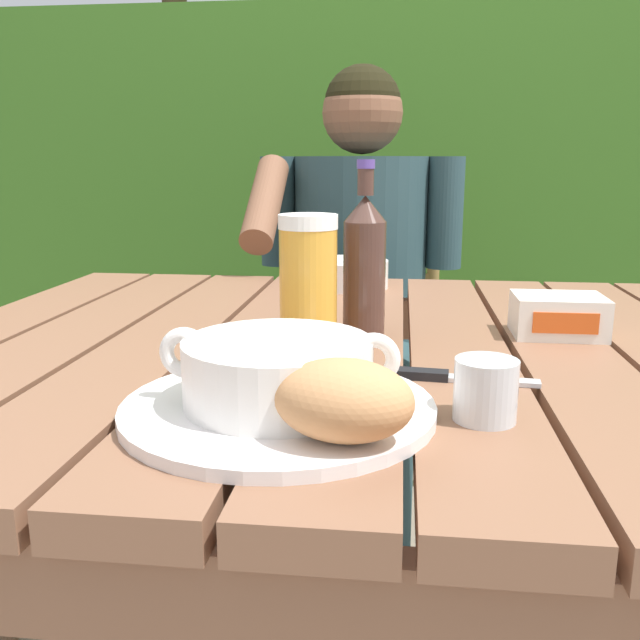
{
  "coord_description": "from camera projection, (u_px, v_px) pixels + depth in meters",
  "views": [
    {
      "loc": [
        0.06,
        -0.9,
        0.98
      ],
      "look_at": [
        -0.03,
        -0.19,
        0.82
      ],
      "focal_mm": 38.38,
      "sensor_mm": 36.0,
      "label": 1
    }
  ],
  "objects": [
    {
      "name": "soup_bowl",
      "position": [
        278.0,
        370.0,
        0.64
      ],
      "size": [
        0.23,
        0.18,
        0.07
      ],
      "color": "white",
      "rests_on": "serving_plate"
    },
    {
      "name": "butter_tub",
      "position": [
        558.0,
        316.0,
        0.94
      ],
      "size": [
        0.12,
        0.09,
        0.06
      ],
      "color": "white",
      "rests_on": "dining_table"
    },
    {
      "name": "diner_bowl",
      "position": [
        348.0,
        274.0,
        1.3
      ],
      "size": [
        0.15,
        0.15,
        0.05
      ],
      "color": "white",
      "rests_on": "dining_table"
    },
    {
      "name": "dining_table",
      "position": [
        356.0,
        403.0,
        0.95
      ],
      "size": [
        1.2,
        0.99,
        0.75
      ],
      "color": "brown",
      "rests_on": "ground_plane"
    },
    {
      "name": "chair_near_diner",
      "position": [
        363.0,
        345.0,
        1.89
      ],
      "size": [
        0.42,
        0.44,
        0.99
      ],
      "color": "olive",
      "rests_on": "ground_plane"
    },
    {
      "name": "serving_plate",
      "position": [
        279.0,
        408.0,
        0.65
      ],
      "size": [
        0.3,
        0.3,
        0.01
      ],
      "color": "white",
      "rests_on": "dining_table"
    },
    {
      "name": "hedge_backdrop",
      "position": [
        418.0,
        125.0,
        2.65
      ],
      "size": [
        3.53,
        0.92,
        2.45
      ],
      "color": "#36641F",
      "rests_on": "ground_plane"
    },
    {
      "name": "person_eating",
      "position": [
        358.0,
        277.0,
        1.65
      ],
      "size": [
        0.48,
        0.47,
        1.2
      ],
      "color": "#274146",
      "rests_on": "ground_plane"
    },
    {
      "name": "bread_roll",
      "position": [
        344.0,
        400.0,
        0.56
      ],
      "size": [
        0.13,
        0.1,
        0.07
      ],
      "color": "tan",
      "rests_on": "serving_plate"
    },
    {
      "name": "table_knife",
      "position": [
        446.0,
        377.0,
        0.75
      ],
      "size": [
        0.17,
        0.03,
        0.01
      ],
      "color": "silver",
      "rests_on": "dining_table"
    },
    {
      "name": "beer_glass",
      "position": [
        308.0,
        281.0,
        0.88
      ],
      "size": [
        0.08,
        0.08,
        0.17
      ],
      "color": "gold",
      "rests_on": "dining_table"
    },
    {
      "name": "water_glass_small",
      "position": [
        486.0,
        390.0,
        0.63
      ],
      "size": [
        0.06,
        0.06,
        0.06
      ],
      "color": "silver",
      "rests_on": "dining_table"
    },
    {
      "name": "beer_bottle",
      "position": [
        364.0,
        264.0,
        0.92
      ],
      "size": [
        0.06,
        0.06,
        0.24
      ],
      "color": "#482E26",
      "rests_on": "dining_table"
    }
  ]
}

